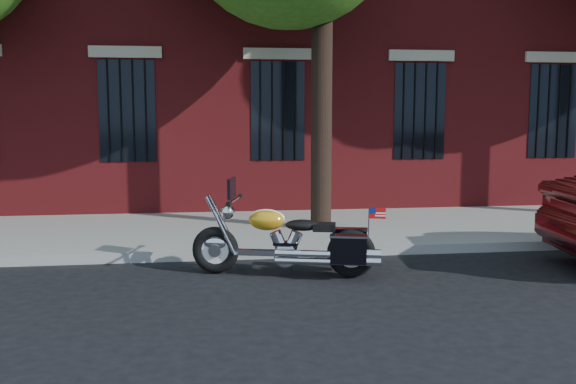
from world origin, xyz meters
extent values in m
plane|color=black|center=(0.00, 0.00, 0.00)|extent=(120.00, 120.00, 0.00)
cube|color=gray|center=(0.00, 1.38, 0.07)|extent=(40.00, 0.16, 0.15)
cube|color=gray|center=(0.00, 3.26, 0.07)|extent=(40.00, 3.60, 0.15)
cube|color=black|center=(0.00, 5.11, 2.20)|extent=(1.10, 0.14, 2.00)
cube|color=#B2A893|center=(0.00, 5.08, 3.35)|extent=(1.40, 0.20, 0.22)
cylinder|color=black|center=(0.00, 5.03, 2.20)|extent=(0.04, 0.04, 2.00)
cylinder|color=black|center=(0.50, 2.90, 2.50)|extent=(0.36, 0.36, 5.00)
torus|color=black|center=(-1.39, 0.53, 0.33)|extent=(0.66, 0.30, 0.64)
torus|color=black|center=(0.38, 0.07, 0.33)|extent=(0.66, 0.30, 0.64)
cylinder|color=white|center=(-1.39, 0.53, 0.33)|extent=(0.48, 0.18, 0.48)
cylinder|color=white|center=(0.38, 0.07, 0.33)|extent=(0.48, 0.18, 0.48)
ellipsoid|color=white|center=(-1.39, 0.53, 0.42)|extent=(0.36, 0.20, 0.18)
ellipsoid|color=gold|center=(0.38, 0.07, 0.44)|extent=(0.36, 0.22, 0.18)
cube|color=white|center=(-0.51, 0.30, 0.31)|extent=(1.42, 0.46, 0.08)
cylinder|color=white|center=(-0.46, 0.29, 0.29)|extent=(0.34, 0.24, 0.31)
cylinder|color=white|center=(-0.04, 0.00, 0.30)|extent=(1.18, 0.39, 0.09)
ellipsoid|color=gold|center=(-0.71, 0.35, 0.75)|extent=(0.53, 0.39, 0.27)
ellipsoid|color=black|center=(-0.25, 0.23, 0.69)|extent=(0.52, 0.38, 0.15)
cube|color=black|center=(0.41, 0.32, 0.43)|extent=(0.49, 0.27, 0.37)
cube|color=black|center=(0.29, -0.17, 0.43)|extent=(0.49, 0.27, 0.37)
cylinder|color=white|center=(-1.13, 0.46, 1.02)|extent=(0.22, 0.73, 0.03)
sphere|color=white|center=(-1.22, 0.48, 0.85)|extent=(0.23, 0.23, 0.19)
cube|color=black|center=(-1.17, 0.47, 1.17)|extent=(0.13, 0.38, 0.27)
cube|color=red|center=(0.62, -0.29, 0.91)|extent=(0.21, 0.07, 0.13)
camera|label=1|loc=(-1.55, -8.02, 2.16)|focal=40.00mm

